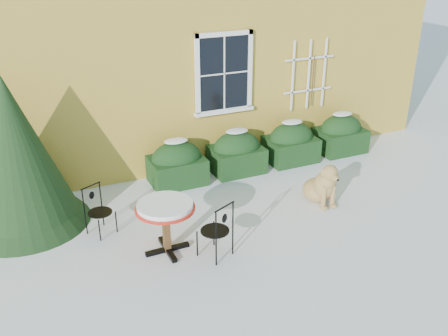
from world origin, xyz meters
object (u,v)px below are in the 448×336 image
patio_chair_near (217,230)px  patio_chair_far (98,210)px  evergreen_shrub (17,167)px  dog (322,186)px  bistro_table (165,212)px

patio_chair_near → patio_chair_far: (-1.46, 1.42, -0.05)m
evergreen_shrub → dog: bearing=-16.9°
patio_chair_far → evergreen_shrub: bearing=115.5°
evergreen_shrub → dog: evergreen_shrub is taller
patio_chair_near → dog: size_ratio=0.97×
evergreen_shrub → bistro_table: size_ratio=2.85×
dog → patio_chair_far: bearing=170.0°
bistro_table → patio_chair_near: 0.82m
patio_chair_far → dog: bearing=-36.4°
patio_chair_far → dog: (3.88, -0.67, -0.07)m
patio_chair_near → patio_chair_far: bearing=-69.0°
bistro_table → patio_chair_far: (-0.82, 0.98, -0.29)m
bistro_table → patio_chair_far: bearing=129.8°
bistro_table → dog: bistro_table is taller
bistro_table → patio_chair_far: 1.31m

